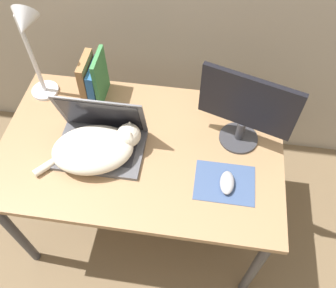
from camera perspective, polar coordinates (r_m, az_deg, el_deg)
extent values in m
plane|color=brown|center=(2.07, -5.32, -21.01)|extent=(12.00, 12.00, 0.00)
cube|color=#93704C|center=(1.58, -4.47, -0.76)|extent=(1.25, 0.77, 0.03)
cylinder|color=#38383D|center=(1.92, -23.26, -12.97)|extent=(0.04, 0.04, 0.69)
cylinder|color=#38383D|center=(1.76, 13.73, -18.74)|extent=(0.04, 0.04, 0.69)
cylinder|color=#38383D|center=(2.21, -16.95, 2.69)|extent=(0.04, 0.04, 0.69)
cylinder|color=#38383D|center=(2.07, 13.80, -0.88)|extent=(0.04, 0.04, 0.69)
cube|color=#4C4C51|center=(1.57, -10.78, -0.91)|extent=(0.38, 0.25, 0.02)
cube|color=#28282D|center=(1.56, -10.96, -1.07)|extent=(0.31, 0.13, 0.00)
cube|color=#4C4C51|center=(1.52, -10.67, 4.69)|extent=(0.38, 0.08, 0.24)
cube|color=black|center=(1.52, -10.70, 4.52)|extent=(0.34, 0.07, 0.21)
ellipsoid|color=beige|center=(1.51, -11.95, -0.86)|extent=(0.39, 0.32, 0.12)
sphere|color=beige|center=(1.50, -6.30, 1.43)|extent=(0.10, 0.10, 0.10)
cone|color=beige|center=(1.49, -6.17, 3.20)|extent=(0.04, 0.04, 0.03)
cone|color=beige|center=(1.45, -6.04, 1.50)|extent=(0.04, 0.04, 0.03)
cylinder|color=beige|center=(1.57, -18.53, -3.14)|extent=(0.11, 0.13, 0.03)
cylinder|color=#333338|center=(1.62, 11.21, 0.97)|extent=(0.17, 0.17, 0.01)
cylinder|color=#333338|center=(1.57, 11.53, 2.18)|extent=(0.04, 0.04, 0.10)
cube|color=black|center=(1.44, 12.67, 6.52)|extent=(0.39, 0.14, 0.26)
cube|color=navy|center=(1.43, 12.81, 6.16)|extent=(0.35, 0.11, 0.22)
cube|color=#384C75|center=(1.48, 9.07, -6.14)|extent=(0.25, 0.19, 0.00)
ellipsoid|color=#99999E|center=(1.46, 9.45, -6.13)|extent=(0.06, 0.11, 0.03)
cube|color=olive|center=(1.73, -12.85, 10.30)|extent=(0.04, 0.17, 0.22)
cube|color=#285B93|center=(1.73, -11.57, 9.78)|extent=(0.04, 0.17, 0.18)
cube|color=#387A42|center=(1.70, -10.76, 10.48)|extent=(0.02, 0.16, 0.25)
cylinder|color=silver|center=(1.88, -19.08, 8.12)|extent=(0.13, 0.13, 0.01)
cylinder|color=silver|center=(1.74, -21.01, 13.02)|extent=(0.02, 0.02, 0.42)
cone|color=silver|center=(1.57, -22.15, 17.66)|extent=(0.11, 0.13, 0.14)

